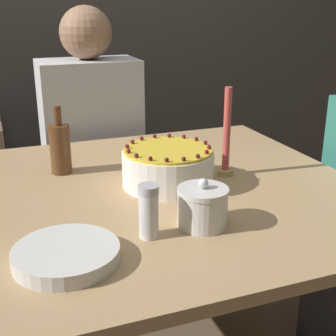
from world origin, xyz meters
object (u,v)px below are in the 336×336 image
Objects in this scene: sugar_shaker at (149,211)px; candle at (226,141)px; sugar_bowl at (203,207)px; cake at (168,167)px; person_man_blue_shirt at (94,174)px; bottle at (60,148)px.

sugar_shaker is 0.46× the size of candle.
candle is at bearing 40.55° from sugar_shaker.
sugar_bowl is 0.97× the size of sugar_shaker.
sugar_bowl is at bearing -93.59° from cake.
candle is 0.82m from person_man_blue_shirt.
bottle is (-0.12, 0.49, 0.02)m from sugar_shaker.
candle is at bearing 3.27° from cake.
cake is 0.20m from candle.
sugar_shaker is 0.45m from candle.
person_man_blue_shirt is (-0.06, 1.00, -0.26)m from sugar_bowl.
person_man_blue_shirt reaches higher than candle.
sugar_bowl is 0.55m from bottle.
sugar_bowl is at bearing 3.40° from sugar_shaker.
bottle is at bearing 68.87° from person_man_blue_shirt.
sugar_bowl is at bearing -62.17° from bottle.
person_man_blue_shirt is at bearing 110.21° from candle.
person_man_blue_shirt reaches higher than cake.
bottle is 0.17× the size of person_man_blue_shirt.
cake is at bearing 61.64° from sugar_shaker.
candle is (0.21, 0.28, 0.06)m from sugar_bowl.
sugar_shaker is at bearing -118.36° from cake.
person_man_blue_shirt is (-0.07, 0.72, -0.27)m from cake.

